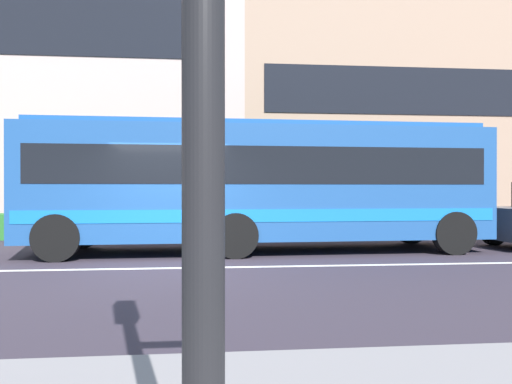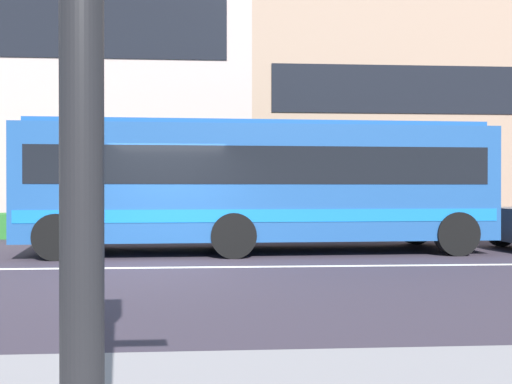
# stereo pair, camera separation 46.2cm
# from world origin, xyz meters

# --- Properties ---
(ground_plane) EXTENTS (160.00, 160.00, 0.00)m
(ground_plane) POSITION_xyz_m (0.00, 0.00, 0.00)
(ground_plane) COLOR #352E39
(lane_centre_line) EXTENTS (60.00, 0.16, 0.01)m
(lane_centre_line) POSITION_xyz_m (0.00, 0.00, 0.00)
(lane_centre_line) COLOR silver
(lane_centre_line) RESTS_ON ground_plane
(hedge_row_far) EXTENTS (19.55, 1.10, 0.76)m
(hedge_row_far) POSITION_xyz_m (-3.36, 6.03, 0.38)
(hedge_row_far) COLOR #2A712C
(hedge_row_far) RESTS_ON ground_plane
(apartment_block_right) EXTENTS (18.70, 10.48, 9.31)m
(apartment_block_right) POSITION_xyz_m (11.54, 14.08, 4.65)
(apartment_block_right) COLOR tan
(apartment_block_right) RESTS_ON ground_plane
(transit_bus) EXTENTS (10.92, 2.84, 3.08)m
(transit_bus) POSITION_xyz_m (2.05, 2.36, 1.70)
(transit_bus) COLOR #1F4C8C
(transit_bus) RESTS_ON ground_plane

